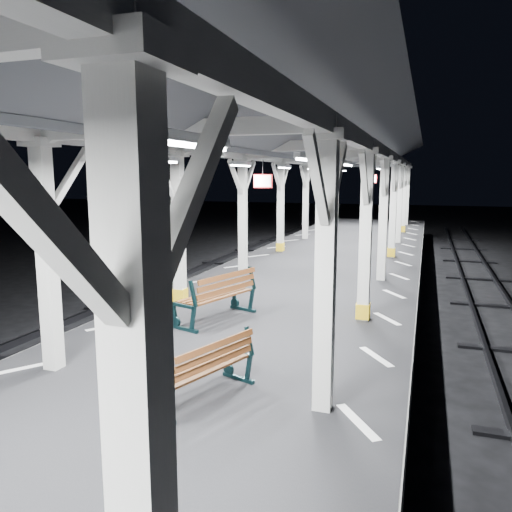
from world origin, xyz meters
The scene contains 8 objects.
ground centered at (0.00, 0.00, 0.00)m, with size 120.00×120.00×0.00m, color black.
platform centered at (0.00, 0.00, 0.50)m, with size 6.00×50.00×1.00m, color black.
hazard_stripes_left centered at (-2.45, 0.00, 1.00)m, with size 1.00×48.00×0.01m, color silver.
hazard_stripes_right centered at (2.45, 0.00, 1.00)m, with size 1.00×48.00×0.01m, color silver.
track_left centered at (-5.00, 0.00, 0.08)m, with size 2.20×60.00×0.16m.
canopy centered at (0.00, -0.02, 4.56)m, with size 5.40×49.00×4.65m.
bench_near centered at (0.56, -2.23, 1.43)m, with size 1.00×1.59×0.81m.
bench_mid centered at (-0.64, 1.03, 1.52)m, with size 1.17×1.91×0.98m.
Camera 1 is at (3.08, -7.66, 3.81)m, focal length 35.00 mm.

